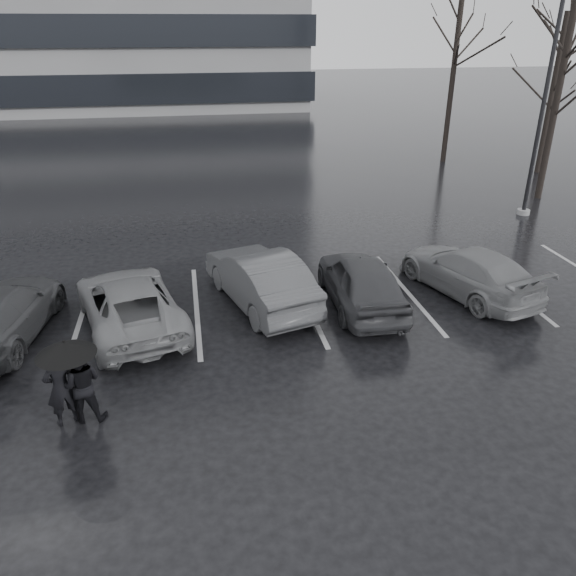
# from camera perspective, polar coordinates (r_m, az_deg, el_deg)

# --- Properties ---
(ground) EXTENTS (160.00, 160.00, 0.00)m
(ground) POSITION_cam_1_polar(r_m,az_deg,el_deg) (12.37, 1.41, -6.52)
(ground) COLOR black
(ground) RESTS_ON ground
(car_main) EXTENTS (1.66, 3.98, 1.35)m
(car_main) POSITION_cam_1_polar(r_m,az_deg,el_deg) (14.18, 7.46, 0.72)
(car_main) COLOR black
(car_main) RESTS_ON ground
(car_west_a) EXTENTS (2.62, 4.52, 1.41)m
(car_west_a) POSITION_cam_1_polar(r_m,az_deg,el_deg) (14.17, -2.84, 1.04)
(car_west_a) COLOR #2A2A2C
(car_west_a) RESTS_ON ground
(car_west_b) EXTENTS (3.08, 4.76, 1.22)m
(car_west_b) POSITION_cam_1_polar(r_m,az_deg,el_deg) (13.62, -15.82, -1.46)
(car_west_b) COLOR #515153
(car_west_b) RESTS_ON ground
(car_east) EXTENTS (2.90, 4.57, 1.23)m
(car_east) POSITION_cam_1_polar(r_m,az_deg,el_deg) (15.53, 17.86, 1.68)
(car_east) COLOR #515153
(car_east) RESTS_ON ground
(pedestrian_left) EXTENTS (0.65, 0.56, 1.51)m
(pedestrian_left) POSITION_cam_1_polar(r_m,az_deg,el_deg) (10.74, -22.10, -9.33)
(pedestrian_left) COLOR black
(pedestrian_left) RESTS_ON ground
(pedestrian_right) EXTENTS (0.75, 0.59, 1.49)m
(pedestrian_right) POSITION_cam_1_polar(r_m,az_deg,el_deg) (10.72, -20.24, -9.12)
(pedestrian_right) COLOR black
(pedestrian_right) RESTS_ON ground
(umbrella) EXTENTS (1.01, 1.01, 1.72)m
(umbrella) POSITION_cam_1_polar(r_m,az_deg,el_deg) (10.24, -21.71, -5.70)
(umbrella) COLOR black
(umbrella) RESTS_ON ground
(lamp_post) EXTENTS (0.46, 0.46, 8.37)m
(lamp_post) POSITION_cam_1_polar(r_m,az_deg,el_deg) (22.30, 24.45, 16.26)
(lamp_post) COLOR gray
(lamp_post) RESTS_ON ground
(stall_stripes) EXTENTS (19.72, 5.00, 0.00)m
(stall_stripes) POSITION_cam_1_polar(r_m,az_deg,el_deg) (14.42, -3.71, -1.64)
(stall_stripes) COLOR #9A999C
(stall_stripes) RESTS_ON ground
(tree_east) EXTENTS (0.26, 0.26, 8.00)m
(tree_east) POSITION_cam_1_polar(r_m,az_deg,el_deg) (24.88, 25.70, 17.18)
(tree_east) COLOR black
(tree_east) RESTS_ON ground
(tree_ne) EXTENTS (0.26, 0.26, 7.00)m
(tree_ne) POSITION_cam_1_polar(r_m,az_deg,el_deg) (29.61, 25.21, 17.23)
(tree_ne) COLOR black
(tree_ne) RESTS_ON ground
(tree_north) EXTENTS (0.26, 0.26, 8.50)m
(tree_north) POSITION_cam_1_polar(r_m,az_deg,el_deg) (30.38, 16.42, 20.10)
(tree_north) COLOR black
(tree_north) RESTS_ON ground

